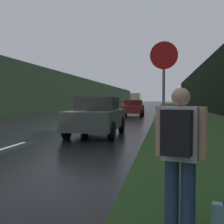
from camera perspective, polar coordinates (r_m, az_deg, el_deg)
grass_verge at (r=40.17m, az=13.63°, el=0.29°), size 6.00×240.00×0.02m
lane_stripe_b at (r=9.04m, az=-21.87°, el=-7.13°), size 0.12×3.00×0.01m
lane_stripe_c at (r=15.37m, az=-7.81°, el=-3.08°), size 0.12×3.00×0.01m
lane_stripe_d at (r=22.11m, az=-2.16°, el=-1.38°), size 0.12×3.00×0.01m
lane_stripe_e at (r=28.97m, az=0.83°, el=-0.47°), size 0.12×3.00×0.01m
treeline_far_side at (r=52.25m, az=-6.22°, el=3.77°), size 2.00×140.00×5.38m
treeline_near_side at (r=50.84m, az=19.82°, el=5.43°), size 2.00×140.00×8.49m
stop_sign at (r=7.40m, az=10.45°, el=5.30°), size 0.72×0.07×2.99m
hitchhiker_with_backpack at (r=3.15m, az=13.56°, el=-7.67°), size 0.55×0.47×1.61m
car_passing_near at (r=11.73m, az=-3.11°, el=-0.87°), size 1.94×4.07×1.60m
car_passing_far at (r=25.91m, az=4.29°, el=0.84°), size 1.88×4.29×1.48m
car_oncoming at (r=44.97m, az=1.60°, el=1.47°), size 1.88×4.22×1.40m
delivery_truck at (r=73.80m, az=5.03°, el=2.63°), size 2.58×8.31×3.21m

